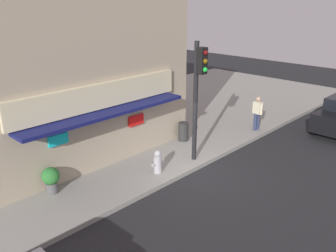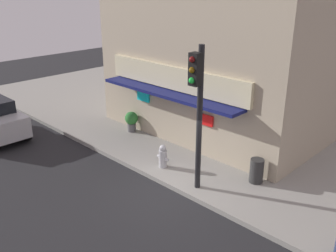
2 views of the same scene
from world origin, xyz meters
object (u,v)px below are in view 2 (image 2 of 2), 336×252
traffic_light (198,101)px  potted_plant_by_doorway (131,120)px  trash_can (257,171)px  fire_hydrant (163,156)px

traffic_light → potted_plant_by_doorway: (-5.24, 1.77, -2.45)m
trash_can → fire_hydrant: bearing=-154.7°
traffic_light → potted_plant_by_doorway: bearing=161.3°
trash_can → potted_plant_by_doorway: (-6.42, 0.04, 0.11)m
fire_hydrant → trash_can: (2.98, 1.41, 0.00)m
fire_hydrant → trash_can: size_ratio=1.04×
traffic_light → trash_can: 3.30m
fire_hydrant → trash_can: fire_hydrant is taller
fire_hydrant → potted_plant_by_doorway: (-3.43, 1.45, 0.11)m
trash_can → traffic_light: bearing=-124.2°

